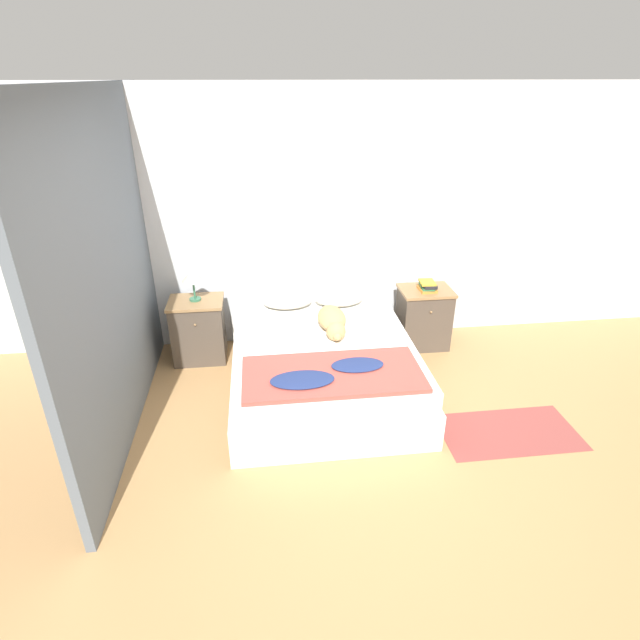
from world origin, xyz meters
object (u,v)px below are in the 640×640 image
object	(u,v)px
nightstand_right	(423,317)
pillow_left	(287,300)
bed	(323,365)
pillow_right	(339,298)
dog	(333,321)
book_stack	(428,286)
table_lamp	(192,276)
nightstand_left	(199,330)

from	to	relation	value
nightstand_right	pillow_left	distance (m)	1.43
bed	pillow_left	world-z (taller)	pillow_left
pillow_right	dog	world-z (taller)	dog
book_stack	pillow_left	bearing A→B (deg)	176.99
nightstand_right	table_lamp	xyz separation A→B (m)	(-2.30, 0.01, 0.56)
dog	book_stack	distance (m)	1.14
nightstand_left	table_lamp	distance (m)	0.56
book_stack	dog	bearing A→B (deg)	-155.38
bed	table_lamp	distance (m)	1.49
book_stack	bed	bearing A→B (deg)	-149.73
pillow_left	pillow_right	bearing A→B (deg)	0.00
bed	pillow_right	world-z (taller)	pillow_right
pillow_left	table_lamp	xyz separation A→B (m)	(-0.89, -0.03, 0.31)
pillow_right	table_lamp	world-z (taller)	table_lamp
pillow_right	nightstand_right	bearing A→B (deg)	-3.05
nightstand_left	pillow_right	size ratio (longest dim) A/B	1.29
bed	table_lamp	bearing A→B (deg)	148.29
bed	pillow_right	size ratio (longest dim) A/B	3.89
pillow_right	dog	distance (m)	0.57
pillow_left	book_stack	bearing A→B (deg)	-3.01
dog	book_stack	bearing A→B (deg)	24.62
nightstand_left	book_stack	world-z (taller)	book_stack
bed	book_stack	xyz separation A→B (m)	(1.15, 0.67, 0.44)
bed	nightstand_right	distance (m)	1.35
dog	table_lamp	world-z (taller)	table_lamp
nightstand_left	nightstand_right	distance (m)	2.30
nightstand_right	pillow_right	world-z (taller)	nightstand_right
pillow_right	book_stack	size ratio (longest dim) A/B	2.19
pillow_left	dog	distance (m)	0.66
nightstand_left	nightstand_right	xyz separation A→B (m)	(2.30, 0.00, 0.00)
pillow_left	bed	bearing A→B (deg)	-70.79
pillow_right	dog	bearing A→B (deg)	-104.65
nightstand_right	dog	bearing A→B (deg)	-154.20
nightstand_left	pillow_left	bearing A→B (deg)	3.05
pillow_left	book_stack	distance (m)	1.42
pillow_right	dog	size ratio (longest dim) A/B	0.74
bed	pillow_right	xyz separation A→B (m)	(0.26, 0.74, 0.32)
pillow_right	dog	xyz separation A→B (m)	(-0.14, -0.55, 0.02)
dog	table_lamp	bearing A→B (deg)	157.95
nightstand_left	book_stack	size ratio (longest dim) A/B	2.81
book_stack	table_lamp	bearing A→B (deg)	179.01
table_lamp	pillow_right	bearing A→B (deg)	1.39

